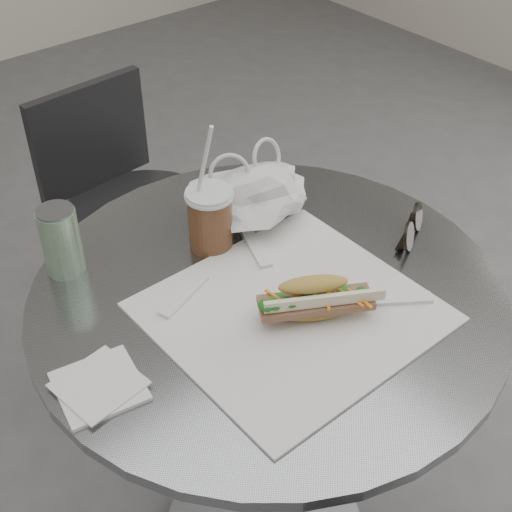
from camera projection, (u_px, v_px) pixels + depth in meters
cafe_table at (266, 401)px, 1.31m from camera, size 0.76×0.76×0.74m
chair_far at (137, 251)px, 1.85m from camera, size 0.40×0.41×0.75m
sandwich_paper at (292, 312)px, 1.09m from camera, size 0.40×0.37×0.00m
banh_mi at (315, 299)px, 1.06m from camera, size 0.22×0.18×0.07m
iced_coffee at (210, 218)px, 1.19m from camera, size 0.08×0.08×0.24m
sunglasses at (411, 228)px, 1.23m from camera, size 0.11×0.07×0.05m
plastic_bag at (255, 196)px, 1.25m from camera, size 0.22×0.18×0.10m
napkin_stack at (99, 386)px, 0.97m from camera, size 0.13×0.13×0.01m
drink_can at (61, 241)px, 1.13m from camera, size 0.06×0.06×0.12m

